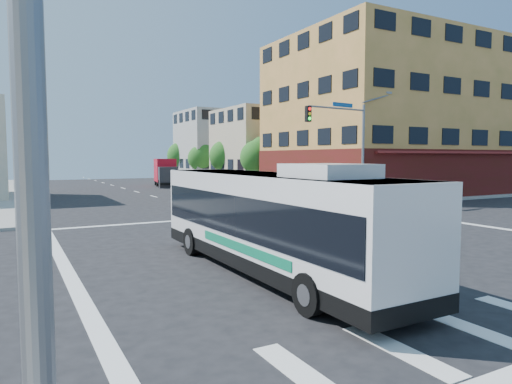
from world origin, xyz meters
TOP-DOWN VIEW (x-y plane):
  - ground at (0.00, 0.00)m, footprint 120.00×120.00m
  - sidewalk_ne at (35.00, 35.00)m, footprint 50.00×50.00m
  - corner_building_ne at (19.99, 18.48)m, footprint 18.10×15.44m
  - building_east_near at (16.98, 33.98)m, footprint 12.06×10.06m
  - building_east_far at (16.98, 47.98)m, footprint 12.06×10.06m
  - signal_mast_ne at (9.08, 10.62)m, footprint 7.91×1.13m
  - street_tree_a at (11.90, 27.92)m, footprint 3.60×3.60m
  - street_tree_b at (11.90, 35.92)m, footprint 3.80×3.80m
  - street_tree_c at (11.90, 43.92)m, footprint 3.40×3.40m
  - street_tree_d at (11.90, 51.92)m, footprint 4.00×4.00m
  - transit_bus at (-4.34, -2.35)m, footprint 2.50×10.91m
  - box_truck at (5.04, 37.78)m, footprint 3.37×7.35m
  - parked_car at (6.61, 25.20)m, footprint 2.83×5.05m

SIDE VIEW (x-z plane):
  - ground at x=0.00m, z-range 0.00..0.00m
  - sidewalk_ne at x=35.00m, z-range 0.00..0.15m
  - parked_car at x=6.61m, z-range 0.00..1.62m
  - box_truck at x=5.04m, z-range -0.05..3.14m
  - transit_bus at x=-4.34m, z-range -0.04..3.19m
  - street_tree_c at x=11.90m, z-range 0.82..6.11m
  - street_tree_a at x=11.90m, z-range 0.83..6.35m
  - street_tree_b at x=11.90m, z-range 0.85..6.65m
  - street_tree_d at x=11.90m, z-range 0.87..6.90m
  - building_east_near at x=16.98m, z-range 0.01..9.01m
  - signal_mast_ne at x=9.08m, z-range 0.95..9.02m
  - building_east_far at x=16.98m, z-range 0.01..10.01m
  - corner_building_ne at x=19.99m, z-range -1.11..12.89m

